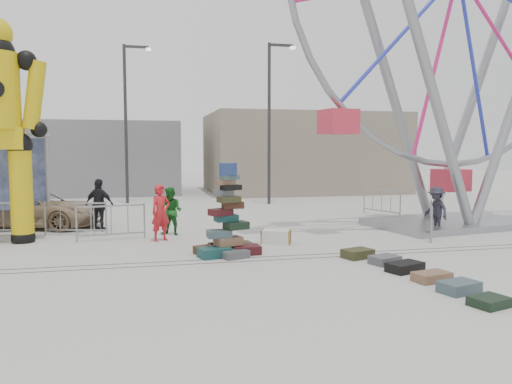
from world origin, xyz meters
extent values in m
plane|color=#9E9E99|center=(0.00, 0.00, 0.00)|extent=(90.00, 90.00, 0.00)
cube|color=#47443F|center=(0.00, 0.60, 0.00)|extent=(40.00, 0.04, 0.01)
cube|color=#47443F|center=(0.00, 1.00, 0.00)|extent=(40.00, 0.04, 0.01)
cube|color=gray|center=(7.00, 20.00, 2.50)|extent=(12.00, 8.00, 5.00)
cube|color=gray|center=(-6.00, 22.00, 2.20)|extent=(10.00, 8.00, 4.40)
cylinder|color=#2D2D30|center=(3.00, 13.00, 4.00)|extent=(0.16, 0.16, 8.00)
cube|color=#2D2D30|center=(3.60, 13.00, 7.90)|extent=(1.20, 0.15, 0.12)
cube|color=silver|center=(4.20, 13.00, 7.80)|extent=(0.25, 0.25, 0.12)
cylinder|color=#2D2D30|center=(-4.00, 15.00, 4.00)|extent=(0.16, 0.16, 8.00)
cube|color=#2D2D30|center=(-3.40, 15.00, 7.90)|extent=(1.20, 0.15, 0.12)
cube|color=silver|center=(-2.80, 15.00, 7.80)|extent=(0.25, 0.25, 0.12)
cube|color=#174646|center=(-1.44, 1.26, 0.13)|extent=(0.90, 0.73, 0.26)
cube|color=#461217|center=(-0.58, 1.44, 0.12)|extent=(0.77, 0.56, 0.24)
cube|color=#412315|center=(-1.55, 1.74, 0.11)|extent=(0.82, 0.71, 0.22)
cube|color=#36381C|center=(-0.68, 1.92, 0.12)|extent=(0.77, 0.59, 0.24)
cube|color=#525559|center=(-0.95, 1.06, 0.10)|extent=(0.79, 0.66, 0.20)
cube|color=black|center=(-1.15, 2.02, 0.11)|extent=(0.69, 0.51, 0.22)
cube|color=brown|center=(-1.04, 1.49, 0.36)|extent=(0.80, 0.65, 0.22)
cube|color=#41575E|center=(-1.29, 1.47, 0.57)|extent=(0.64, 0.45, 0.20)
cube|color=black|center=(-0.82, 1.52, 0.77)|extent=(0.71, 0.59, 0.20)
cube|color=#174646|center=(-1.07, 1.64, 0.95)|extent=(0.65, 0.48, 0.18)
cube|color=#461217|center=(-1.23, 1.55, 1.13)|extent=(0.69, 0.61, 0.18)
cube|color=#412315|center=(-0.91, 1.57, 1.31)|extent=(0.56, 0.40, 0.18)
cube|color=#36381C|center=(-1.03, 1.45, 1.48)|extent=(0.64, 0.53, 0.16)
cube|color=#525559|center=(-1.15, 1.55, 1.63)|extent=(0.51, 0.36, 0.16)
cube|color=black|center=(-0.96, 1.51, 1.78)|extent=(0.58, 0.48, 0.14)
cube|color=brown|center=(-1.10, 1.53, 1.92)|extent=(0.51, 0.37, 0.14)
cube|color=#41575E|center=(-1.01, 1.47, 2.05)|extent=(0.53, 0.44, 0.12)
cylinder|color=navy|center=(-1.04, 1.49, 2.26)|extent=(0.47, 0.47, 0.31)
sphere|color=black|center=(-6.73, 4.57, 0.14)|extent=(0.69, 0.69, 0.69)
cylinder|color=gold|center=(-6.73, 4.57, 1.45)|extent=(0.63, 0.63, 2.90)
sphere|color=black|center=(-6.73, 4.57, 2.90)|extent=(0.73, 0.73, 0.73)
cube|color=gold|center=(-7.22, 4.52, 3.08)|extent=(1.33, 0.85, 0.63)
sphere|color=black|center=(-6.45, 4.60, 5.35)|extent=(0.58, 0.58, 0.58)
cylinder|color=gold|center=(-6.27, 4.61, 4.35)|extent=(0.79, 0.54, 2.04)
sphere|color=black|center=(-6.18, 4.62, 3.36)|extent=(0.47, 0.47, 0.47)
cube|color=gray|center=(7.59, 4.53, 0.11)|extent=(6.03, 4.20, 0.22)
cylinder|color=gray|center=(6.00, 3.25, 4.45)|extent=(3.87, 0.96, 9.02)
cylinder|color=gray|center=(5.68, 5.22, 4.45)|extent=(3.87, 0.96, 9.02)
cylinder|color=gray|center=(9.19, 5.80, 4.45)|extent=(3.87, 0.96, 9.02)
cube|color=#C3293E|center=(7.59, 4.53, 1.67)|extent=(1.15, 1.15, 0.78)
cylinder|color=gray|center=(-6.40, 6.83, 1.62)|extent=(0.11, 0.11, 3.25)
cube|color=navy|center=(-7.44, 6.53, 1.95)|extent=(1.98, 0.61, 2.38)
cube|color=silver|center=(0.60, 2.73, 0.20)|extent=(0.98, 0.79, 0.40)
cube|color=#36381C|center=(2.12, 0.36, 0.12)|extent=(0.87, 0.73, 0.23)
cube|color=#525559|center=(2.48, -0.41, 0.10)|extent=(0.81, 0.70, 0.21)
cube|color=black|center=(2.57, -1.20, 0.11)|extent=(0.96, 0.76, 0.21)
cube|color=brown|center=(2.70, -2.09, 0.10)|extent=(0.86, 0.61, 0.20)
cube|color=#41575E|center=(2.75, -2.94, 0.11)|extent=(0.87, 0.69, 0.22)
cube|color=black|center=(2.75, -3.81, 0.09)|extent=(0.76, 0.67, 0.17)
imported|color=red|center=(-2.70, 3.93, 0.86)|extent=(0.74, 0.65, 1.71)
imported|color=#18601D|center=(-2.33, 4.88, 0.78)|extent=(0.95, 0.90, 1.55)
imported|color=black|center=(-4.66, 6.21, 0.89)|extent=(1.13, 0.86, 1.78)
imported|color=#23222D|center=(6.29, 3.40, 0.77)|extent=(0.71, 1.06, 1.54)
imported|color=#9C8265|center=(-6.92, 7.52, 0.64)|extent=(5.03, 3.40, 1.28)
camera|label=1|loc=(-3.21, -11.31, 2.79)|focal=35.00mm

